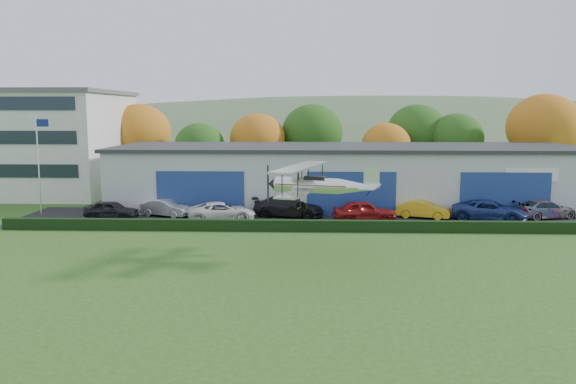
{
  "coord_description": "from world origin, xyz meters",
  "views": [
    {
      "loc": [
        1.67,
        -23.84,
        8.32
      ],
      "look_at": [
        0.38,
        11.58,
        3.41
      ],
      "focal_mm": 36.48,
      "sensor_mm": 36.0,
      "label": 1
    }
  ],
  "objects_px": {
    "car_4": "(364,211)",
    "car_5": "(423,209)",
    "office_block": "(19,142)",
    "car_3": "(288,206)",
    "car_0": "(112,210)",
    "hangar": "(347,175)",
    "car_1": "(166,208)",
    "car_2": "(222,212)",
    "car_6": "(490,210)",
    "car_7": "(546,209)",
    "biplane": "(316,184)",
    "flagpole": "(39,156)"
  },
  "relations": [
    {
      "from": "office_block",
      "to": "car_3",
      "type": "bearing_deg",
      "value": -25.4
    },
    {
      "from": "car_0",
      "to": "car_7",
      "type": "relative_size",
      "value": 0.85
    },
    {
      "from": "car_2",
      "to": "car_6",
      "type": "height_order",
      "value": "car_6"
    },
    {
      "from": "flagpole",
      "to": "car_4",
      "type": "relative_size",
      "value": 1.68
    },
    {
      "from": "car_2",
      "to": "car_5",
      "type": "bearing_deg",
      "value": -96.96
    },
    {
      "from": "car_7",
      "to": "car_3",
      "type": "bearing_deg",
      "value": 74.65
    },
    {
      "from": "car_0",
      "to": "car_4",
      "type": "xyz_separation_m",
      "value": [
        19.44,
        -0.56,
        0.1
      ]
    },
    {
      "from": "office_block",
      "to": "car_6",
      "type": "bearing_deg",
      "value": -18.35
    },
    {
      "from": "car_4",
      "to": "car_6",
      "type": "relative_size",
      "value": 0.85
    },
    {
      "from": "hangar",
      "to": "biplane",
      "type": "bearing_deg",
      "value": -98.7
    },
    {
      "from": "car_4",
      "to": "car_7",
      "type": "xyz_separation_m",
      "value": [
        14.24,
        2.03,
        -0.1
      ]
    },
    {
      "from": "car_1",
      "to": "car_2",
      "type": "relative_size",
      "value": 0.81
    },
    {
      "from": "hangar",
      "to": "car_1",
      "type": "distance_m",
      "value": 16.18
    },
    {
      "from": "car_2",
      "to": "car_4",
      "type": "height_order",
      "value": "car_4"
    },
    {
      "from": "car_4",
      "to": "car_5",
      "type": "distance_m",
      "value": 5.05
    },
    {
      "from": "office_block",
      "to": "car_7",
      "type": "distance_m",
      "value": 50.09
    },
    {
      "from": "car_4",
      "to": "biplane",
      "type": "relative_size",
      "value": 0.64
    },
    {
      "from": "office_block",
      "to": "biplane",
      "type": "relative_size",
      "value": 2.76
    },
    {
      "from": "flagpole",
      "to": "car_6",
      "type": "bearing_deg",
      "value": -2.29
    },
    {
      "from": "car_0",
      "to": "office_block",
      "type": "bearing_deg",
      "value": 49.77
    },
    {
      "from": "car_6",
      "to": "car_3",
      "type": "bearing_deg",
      "value": 102.95
    },
    {
      "from": "office_block",
      "to": "car_4",
      "type": "relative_size",
      "value": 4.33
    },
    {
      "from": "office_block",
      "to": "car_5",
      "type": "xyz_separation_m",
      "value": [
        38.57,
        -13.63,
        -4.49
      ]
    },
    {
      "from": "hangar",
      "to": "car_4",
      "type": "height_order",
      "value": "hangar"
    },
    {
      "from": "car_1",
      "to": "car_3",
      "type": "distance_m",
      "value": 9.71
    },
    {
      "from": "car_0",
      "to": "hangar",
      "type": "bearing_deg",
      "value": -61.71
    },
    {
      "from": "office_block",
      "to": "biplane",
      "type": "xyz_separation_m",
      "value": [
        30.09,
        -26.07,
        -0.97
      ]
    },
    {
      "from": "car_5",
      "to": "biplane",
      "type": "distance_m",
      "value": 15.47
    },
    {
      "from": "car_5",
      "to": "car_0",
      "type": "bearing_deg",
      "value": 111.46
    },
    {
      "from": "office_block",
      "to": "flagpole",
      "type": "height_order",
      "value": "office_block"
    },
    {
      "from": "car_6",
      "to": "car_2",
      "type": "bearing_deg",
      "value": 109.54
    },
    {
      "from": "car_2",
      "to": "car_0",
      "type": "bearing_deg",
      "value": 73.53
    },
    {
      "from": "car_1",
      "to": "car_2",
      "type": "xyz_separation_m",
      "value": [
        4.7,
        -1.72,
        0.03
      ]
    },
    {
      "from": "hangar",
      "to": "car_3",
      "type": "xyz_separation_m",
      "value": [
        -4.95,
        -6.29,
        -1.8
      ]
    },
    {
      "from": "car_6",
      "to": "car_5",
      "type": "bearing_deg",
      "value": 97.84
    },
    {
      "from": "car_0",
      "to": "car_2",
      "type": "distance_m",
      "value": 8.66
    },
    {
      "from": "biplane",
      "to": "car_2",
      "type": "bearing_deg",
      "value": 139.24
    },
    {
      "from": "hangar",
      "to": "flagpole",
      "type": "xyz_separation_m",
      "value": [
        -24.88,
        -5.98,
        2.13
      ]
    },
    {
      "from": "office_block",
      "to": "flagpole",
      "type": "relative_size",
      "value": 2.57
    },
    {
      "from": "car_6",
      "to": "car_7",
      "type": "xyz_separation_m",
      "value": [
        4.63,
        1.07,
        -0.07
      ]
    },
    {
      "from": "office_block",
      "to": "car_2",
      "type": "height_order",
      "value": "office_block"
    },
    {
      "from": "car_2",
      "to": "car_1",
      "type": "bearing_deg",
      "value": 56.77
    },
    {
      "from": "car_5",
      "to": "car_6",
      "type": "relative_size",
      "value": 0.74
    },
    {
      "from": "car_6",
      "to": "biplane",
      "type": "relative_size",
      "value": 0.75
    },
    {
      "from": "car_2",
      "to": "car_7",
      "type": "bearing_deg",
      "value": -98.65
    },
    {
      "from": "car_1",
      "to": "car_2",
      "type": "distance_m",
      "value": 5.01
    },
    {
      "from": "office_block",
      "to": "car_2",
      "type": "xyz_separation_m",
      "value": [
        23.04,
        -15.31,
        -4.45
      ]
    },
    {
      "from": "car_1",
      "to": "biplane",
      "type": "relative_size",
      "value": 0.55
    },
    {
      "from": "flagpole",
      "to": "office_block",
      "type": "bearing_deg",
      "value": 121.97
    },
    {
      "from": "office_block",
      "to": "car_1",
      "type": "relative_size",
      "value": 4.99
    }
  ]
}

